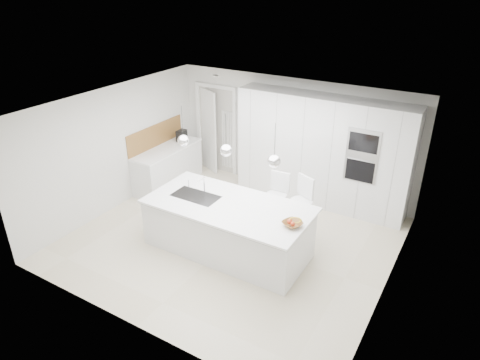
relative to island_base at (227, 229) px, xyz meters
The scene contains 26 objects.
floor 0.53m from the island_base, 108.43° to the left, with size 5.50×5.50×0.00m, color beige.
wall_back 2.92m from the island_base, 92.05° to the left, with size 5.50×5.50×0.00m, color silver.
wall_left 2.98m from the island_base, behind, with size 5.00×5.00×0.00m, color silver.
ceiling 2.09m from the island_base, 108.43° to the left, with size 5.50×5.50×0.00m, color white.
tall_cabinets 2.69m from the island_base, 74.36° to the left, with size 3.60×0.60×2.30m, color white.
oven_stack 2.86m from the island_base, 53.85° to the left, with size 0.62×0.04×1.05m, color #A5A5A8, non-canonical shape.
doorway_frame 3.50m from the island_base, 126.50° to the left, with size 1.11×0.08×2.13m, color white, non-canonical shape.
hallway_door 3.61m from the island_base, 130.22° to the left, with size 0.82×0.04×2.00m, color white.
radiator 3.28m from the island_base, 122.08° to the left, with size 0.32×0.04×1.40m, color white, non-canonical shape.
left_base_cabinets 2.96m from the island_base, 149.53° to the left, with size 0.60×1.80×0.86m, color white.
left_worktop 2.99m from the island_base, 149.53° to the left, with size 0.62×1.82×0.04m, color white.
oak_backsplash 3.29m from the island_base, 152.14° to the left, with size 0.02×1.80×0.50m, color olive.
island_base is the anchor object (origin of this frame).
island_worktop 0.45m from the island_base, 90.00° to the left, with size 2.84×1.40×0.04m, color white.
island_sink 0.76m from the island_base, behind, with size 0.84×0.44×0.18m, color #3F3F42, non-canonical shape.
island_tap 0.89m from the island_base, 161.57° to the left, with size 0.02×0.02×0.30m, color white.
pendant_left 1.70m from the island_base, behind, with size 0.20×0.20×0.20m, color white.
pendant_mid 1.47m from the island_base, 146.31° to the right, with size 0.20×0.20×0.20m, color white.
pendant_right 1.70m from the island_base, ahead, with size 0.20×0.20×0.20m, color white.
fruit_bowl 1.32m from the island_base, ahead, with size 0.30×0.30×0.07m, color olive.
espresso_machine 3.30m from the island_base, 141.15° to the left, with size 0.16×0.25×0.26m, color black.
bar_stool_left 1.09m from the island_base, 65.58° to the left, with size 0.39×0.54×1.17m, color white, non-canonical shape.
bar_stool_right 1.36m from the island_base, 44.37° to the left, with size 0.40×0.56×1.22m, color white, non-canonical shape.
apple_a 1.36m from the island_base, ahead, with size 0.08×0.08×0.08m, color #B9381C.
apple_b 1.30m from the island_base, ahead, with size 0.09×0.09×0.09m, color #B9381C.
banana_bunch 1.39m from the island_base, ahead, with size 0.20×0.20×0.03m, color yellow.
Camera 1 is at (3.51, -5.59, 4.45)m, focal length 32.00 mm.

